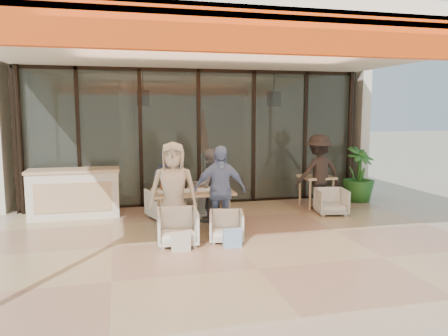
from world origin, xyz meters
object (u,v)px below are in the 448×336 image
at_px(side_table, 316,180).
at_px(side_chair, 331,200).
at_px(host_counter, 74,193).
at_px(potted_palm, 359,175).
at_px(dining_table, 192,194).
at_px(diner_periwinkle, 220,190).
at_px(diner_grey, 209,186).
at_px(diner_navy, 168,187).
at_px(chair_far_right, 205,202).
at_px(diner_cream, 173,190).
at_px(standing_woman, 319,172).
at_px(chair_far_left, 165,202).
at_px(chair_near_left, 177,225).
at_px(chair_near_right, 226,225).

relative_size(side_table, side_chair, 1.17).
relative_size(host_counter, potted_palm, 1.35).
height_order(dining_table, diner_periwinkle, diner_periwinkle).
bearing_deg(host_counter, diner_grey, -20.06).
bearing_deg(side_table, diner_navy, -168.65).
relative_size(chair_far_right, diner_grey, 0.42).
relative_size(diner_cream, standing_woman, 1.00).
xyz_separation_m(diner_navy, potted_palm, (4.80, 1.04, -0.07)).
bearing_deg(chair_far_left, standing_woman, 163.30).
bearing_deg(chair_near_left, chair_near_right, 3.93).
xyz_separation_m(chair_far_right, chair_near_left, (-0.84, -1.90, 0.03)).
relative_size(diner_periwinkle, standing_woman, 0.95).
relative_size(dining_table, potted_palm, 1.09).
xyz_separation_m(diner_grey, potted_palm, (3.96, 1.04, -0.06)).
xyz_separation_m(chair_far_left, side_chair, (3.51, -0.54, -0.03)).
relative_size(host_counter, chair_far_left, 2.65).
height_order(host_counter, diner_cream, diner_cream).
xyz_separation_m(diner_cream, side_table, (3.51, 1.61, -0.21)).
bearing_deg(chair_near_right, potted_palm, 44.20).
xyz_separation_m(chair_near_left, chair_near_right, (0.84, 0.00, -0.05)).
bearing_deg(diner_grey, side_table, -177.57).
bearing_deg(potted_palm, diner_grey, -165.34).
bearing_deg(diner_periwinkle, diner_navy, 136.28).
relative_size(diner_grey, side_chair, 2.33).
bearing_deg(standing_woman, diner_periwinkle, 20.62).
bearing_deg(chair_near_right, host_counter, 150.96).
bearing_deg(chair_far_left, diner_cream, 72.86).
bearing_deg(chair_near_right, diner_cream, 161.83).
height_order(diner_grey, side_table, diner_grey).
xyz_separation_m(chair_near_right, diner_periwinkle, (-0.00, 0.50, 0.52)).
distance_m(chair_far_left, chair_near_right, 2.08).
xyz_separation_m(dining_table, standing_woman, (3.06, 0.97, 0.17)).
relative_size(chair_far_right, diner_cream, 0.36).
bearing_deg(chair_near_left, host_counter, 131.59).
bearing_deg(dining_table, host_counter, 147.70).
bearing_deg(diner_grey, diner_cream, 34.63).
bearing_deg(diner_grey, chair_far_right, -102.35).
xyz_separation_m(diner_grey, side_chair, (2.67, -0.04, -0.42)).
relative_size(host_counter, side_table, 2.48).
bearing_deg(diner_navy, diner_grey, 173.43).
bearing_deg(diner_periwinkle, side_chair, 21.00).
xyz_separation_m(dining_table, diner_periwinkle, (0.43, -0.46, 0.12)).
bearing_deg(diner_grey, diner_periwinkle, 77.65).
relative_size(dining_table, chair_far_right, 2.42).
xyz_separation_m(diner_periwinkle, side_chair, (2.67, 0.86, -0.49)).
relative_size(diner_grey, potted_palm, 1.08).
bearing_deg(chair_far_left, chair_near_left, 72.86).
bearing_deg(side_table, diner_periwinkle, -149.02).
xyz_separation_m(chair_far_right, side_chair, (2.67, -0.54, 0.01)).
relative_size(chair_near_right, side_table, 0.79).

